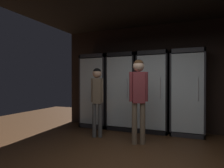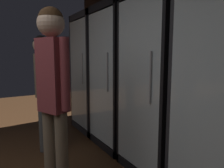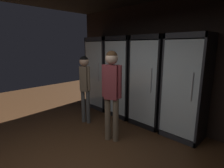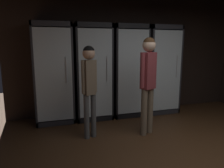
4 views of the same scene
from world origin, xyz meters
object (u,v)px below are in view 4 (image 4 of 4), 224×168
object	(u,v)px
cooler_far_left	(54,75)
shopper_far	(89,80)
cooler_right	(160,70)
cooler_left	(93,73)
cooler_center	(128,72)
shopper_near	(148,75)

from	to	relation	value
cooler_far_left	shopper_far	bearing A→B (deg)	-62.03
cooler_right	shopper_far	xyz separation A→B (m)	(-1.91, -1.04, 0.03)
cooler_left	cooler_center	xyz separation A→B (m)	(0.82, 0.00, 0.00)
cooler_right	shopper_far	bearing A→B (deg)	-151.45
cooler_left	shopper_far	size ratio (longest dim) A/B	1.28
cooler_far_left	cooler_right	world-z (taller)	same
cooler_right	shopper_near	xyz separation A→B (m)	(-0.90, -1.17, 0.08)
cooler_left	shopper_far	bearing A→B (deg)	-104.60
cooler_center	shopper_far	size ratio (longest dim) A/B	1.28
cooler_left	cooler_far_left	bearing A→B (deg)	-179.99
shopper_near	cooler_far_left	bearing A→B (deg)	143.18
cooler_far_left	cooler_center	world-z (taller)	same
cooler_far_left	shopper_near	size ratio (longest dim) A/B	1.18
cooler_center	cooler_far_left	bearing A→B (deg)	-179.94
cooler_right	shopper_near	size ratio (longest dim) A/B	1.18
cooler_far_left	shopper_far	world-z (taller)	cooler_far_left
cooler_right	shopper_near	distance (m)	1.48
cooler_far_left	cooler_left	xyz separation A→B (m)	(0.82, 0.00, 0.00)
cooler_far_left	cooler_right	xyz separation A→B (m)	(2.46, 0.00, 0.00)
cooler_far_left	cooler_right	bearing A→B (deg)	0.05
cooler_left	shopper_far	xyz separation A→B (m)	(-0.27, -1.04, 0.03)
cooler_left	cooler_center	world-z (taller)	same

